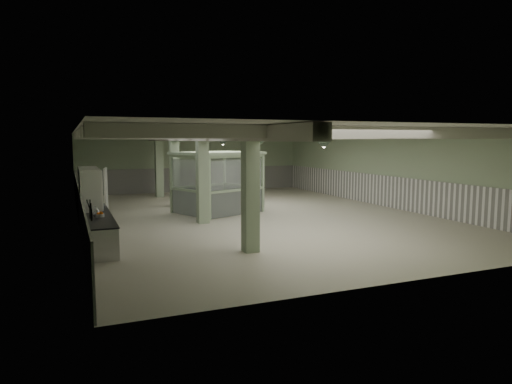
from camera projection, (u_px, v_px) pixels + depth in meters
name	position (u px, v px, depth m)	size (l,w,h in m)	color
floor	(253.00, 215.00, 19.68)	(20.00, 20.00, 0.00)	beige
ceiling	(253.00, 131.00, 19.28)	(14.00, 20.00, 0.02)	silver
wall_back	(193.00, 163.00, 28.66)	(14.00, 0.02, 3.60)	#91A281
wall_front	(419.00, 203.00, 10.30)	(14.00, 0.02, 3.60)	#91A281
wall_left	(77.00, 179.00, 16.82)	(0.02, 20.00, 3.60)	#91A281
wall_right	(386.00, 170.00, 22.14)	(0.02, 20.00, 3.60)	#91A281
wainscot_left	(79.00, 207.00, 16.95)	(0.05, 19.90, 1.50)	white
wainscot_right	(385.00, 191.00, 22.25)	(0.05, 19.90, 1.50)	white
wainscot_back	(193.00, 180.00, 28.76)	(13.90, 0.05, 1.50)	white
girder	(195.00, 136.00, 18.35)	(0.45, 19.90, 0.40)	beige
beam_a	(356.00, 133.00, 12.41)	(13.90, 0.35, 0.32)	beige
beam_b	(311.00, 134.00, 14.71)	(13.90, 0.35, 0.32)	beige
beam_c	(278.00, 135.00, 17.00)	(13.90, 0.35, 0.32)	beige
beam_d	(253.00, 135.00, 19.30)	(13.90, 0.35, 0.32)	beige
beam_e	(233.00, 136.00, 21.59)	(13.90, 0.35, 0.32)	beige
beam_f	(217.00, 136.00, 23.89)	(13.90, 0.35, 0.32)	beige
beam_g	(204.00, 137.00, 26.19)	(13.90, 0.35, 0.32)	beige
column_a	(250.00, 190.00, 13.02)	(0.42, 0.42, 3.60)	#9CB28F
column_b	(202.00, 177.00, 17.61)	(0.42, 0.42, 3.60)	#9CB28F
column_c	(174.00, 169.00, 22.20)	(0.42, 0.42, 3.60)	#9CB28F
column_d	(159.00, 165.00, 25.88)	(0.42, 0.42, 3.60)	#9CB28F
hook_rail	(88.00, 203.00, 9.87)	(0.02, 0.02, 1.20)	black
pendant_front	(324.00, 145.00, 14.94)	(0.44, 0.44, 0.22)	#2E3E2F
pendant_mid	(259.00, 144.00, 19.99)	(0.44, 0.44, 0.22)	#2E3E2F
pendant_back	(223.00, 143.00, 24.58)	(0.44, 0.44, 0.22)	#2E3E2F
prep_counter	(97.00, 228.00, 14.29)	(0.89, 5.10, 0.91)	silver
pitcher_near	(96.00, 210.00, 14.34)	(0.17, 0.20, 0.25)	silver
pitcher_far	(96.00, 212.00, 13.70)	(0.21, 0.24, 0.31)	silver
veg_colander	(99.00, 206.00, 15.53)	(0.42, 0.42, 0.19)	#3A3A3E
orange_bowl	(100.00, 216.00, 13.72)	(0.26, 0.26, 0.09)	#B2B2B7
skillet_near	(91.00, 215.00, 9.70)	(0.27, 0.27, 0.04)	black
skillet_far	(90.00, 212.00, 10.05)	(0.30, 0.30, 0.04)	black
walkin_cooler	(90.00, 200.00, 15.71)	(0.89, 2.55, 2.34)	white
guard_booth	(217.00, 172.00, 20.24)	(4.19, 3.91, 2.71)	#A2BA95
filing_cabinet	(256.00, 196.00, 21.01)	(0.42, 0.60, 1.31)	#555A4B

